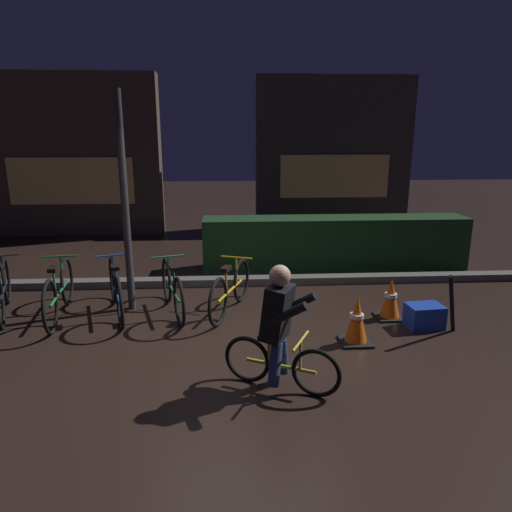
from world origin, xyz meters
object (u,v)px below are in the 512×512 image
Objects in this scene: street_post at (125,205)px; traffic_cone_far at (391,299)px; parked_bike_leftmost at (3,290)px; traffic_cone_near at (357,320)px; parked_bike_left_mid at (59,292)px; parked_bike_right_mid at (230,289)px; cyclist at (280,327)px; closed_umbrella at (452,304)px; parked_bike_center_left at (116,290)px; blue_crate at (424,316)px; parked_bike_center_right at (172,289)px.

street_post reaches higher than traffic_cone_far.
parked_bike_leftmost reaches higher than traffic_cone_near.
parked_bike_right_mid is at bearing -96.22° from parked_bike_left_mid.
cyclist is 1.47× the size of closed_umbrella.
closed_umbrella reaches higher than parked_bike_center_left.
blue_crate is at bearing 59.84° from cyclist.
parked_bike_right_mid reaches higher than traffic_cone_near.
parked_bike_left_mid reaches higher than parked_bike_leftmost.
parked_bike_center_right is 2.39m from cyclist.
traffic_cone_far is 0.81m from closed_umbrella.
parked_bike_center_right is at bearing 168.09° from blue_crate.
parked_bike_left_mid is at bearing 111.10° from parked_bike_right_mid.
blue_crate is (1.00, 0.40, -0.14)m from traffic_cone_near.
street_post is 1.81× the size of parked_bike_center_left.
cyclist reaches higher than parked_bike_right_mid.
parked_bike_right_mid is 3.43× the size of blue_crate.
street_post is 2.04m from parked_bike_leftmost.
parked_bike_left_mid is at bearing -162.71° from street_post.
parked_bike_center_left is 0.76m from parked_bike_center_right.
street_post is at bearing 170.85° from traffic_cone_far.
closed_umbrella reaches higher than parked_bike_leftmost.
parked_bike_center_left reaches higher than blue_crate.
closed_umbrella is at bearing 7.07° from traffic_cone_near.
street_post is 2.38× the size of cyclist.
parked_bike_left_mid reaches higher than blue_crate.
cyclist is at bearing -19.54° from closed_umbrella.
blue_crate is (3.87, -0.90, -1.33)m from street_post.
street_post is 3.49× the size of closed_umbrella.
traffic_cone_far reaches higher than blue_crate.
traffic_cone_far is at bearing -79.13° from parked_bike_right_mid.
parked_bike_right_mid is 2.07m from cyclist.
street_post reaches higher than parked_bike_right_mid.
parked_bike_center_left is at bearing -124.29° from street_post.
parked_bike_center_right is (0.76, 0.01, -0.01)m from parked_bike_center_left.
parked_bike_leftmost is at bearing 165.44° from traffic_cone_near.
closed_umbrella is at bearing -15.75° from street_post.
closed_umbrella is (4.23, -0.92, 0.05)m from parked_bike_center_left.
parked_bike_right_mid is 2.83m from closed_umbrella.
traffic_cone_far is 0.66× the size of closed_umbrella.
parked_bike_center_right is (2.30, -0.10, -0.01)m from parked_bike_leftmost.
parked_bike_leftmost is 5.86m from closed_umbrella.
parked_bike_left_mid reaches higher than traffic_cone_near.
traffic_cone_far is 2.39m from cyclist.
street_post is 4.98× the size of traffic_cone_near.
blue_crate is at bearing -44.83° from traffic_cone_far.
street_post is 4.37m from closed_umbrella.
traffic_cone_near is at bearing -132.25° from traffic_cone_far.
blue_crate is 0.41m from closed_umbrella.
cyclist is 2.48m from closed_umbrella.
cyclist is (0.45, -2.00, 0.29)m from parked_bike_right_mid.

